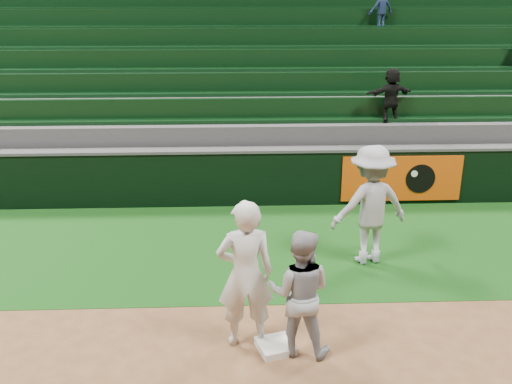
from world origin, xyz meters
TOP-DOWN VIEW (x-y plane):
  - ground at (0.00, 0.00)m, footprint 70.00×70.00m
  - foul_grass at (0.00, 3.00)m, footprint 36.00×4.20m
  - first_base at (-0.10, -0.21)m, footprint 0.56×0.56m
  - first_baseman at (-0.49, -0.02)m, footprint 0.78×0.56m
  - baserunner at (0.19, -0.23)m, footprint 0.95×0.81m
  - base_coach at (1.66, 2.31)m, footprint 1.47×1.04m
  - field_wall at (0.03, 5.20)m, footprint 36.00×0.45m
  - stadium_seating at (-0.00, 8.97)m, footprint 36.00×5.95m

SIDE VIEW (x-z plane):
  - ground at x=0.00m, z-range 0.00..0.00m
  - foul_grass at x=0.00m, z-range 0.00..0.01m
  - first_base at x=-0.10m, z-range 0.00..0.10m
  - field_wall at x=0.03m, z-range 0.01..1.26m
  - baserunner at x=0.19m, z-range 0.00..1.69m
  - first_baseman at x=-0.49m, z-range 0.00..2.02m
  - base_coach at x=1.66m, z-range 0.01..2.06m
  - stadium_seating at x=0.00m, z-range -0.77..4.17m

